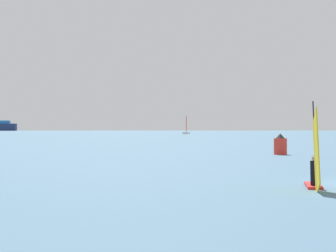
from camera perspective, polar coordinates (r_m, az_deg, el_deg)
name	(u,v)px	position (r m, az deg, el deg)	size (l,w,h in m)	color
windsurfer	(315,166)	(21.01, 17.74, -4.75)	(2.21, 3.63, 4.08)	red
distant_headland	(56,123)	(1595.67, -13.76, 0.32)	(730.02, 358.30, 45.12)	#4C564C
channel_buoy	(280,145)	(48.56, 13.75, -2.31)	(1.32, 1.32, 2.16)	red
small_sailboat	(186,132)	(254.43, 2.26, -0.79)	(6.55, 9.12, 10.83)	white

